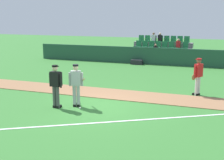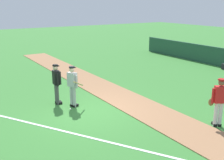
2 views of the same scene
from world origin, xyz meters
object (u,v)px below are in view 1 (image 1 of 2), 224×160
Objects in this scene: baseball at (80,108)px; runner_red_jersey at (198,75)px; equipment_bag at (137,62)px; umpire_home_plate at (56,84)px; batter_grey_jersey at (76,84)px.

runner_red_jersey is at bearing 41.78° from baseball.
equipment_bag is at bearing 94.31° from baseball.
equipment_bag reaches higher than baseball.
umpire_home_plate is 11.91m from equipment_bag.
runner_red_jersey reaches higher than equipment_bag.
baseball is (-4.24, -3.79, -0.93)m from runner_red_jersey.
baseball is (0.97, 0.17, -0.96)m from umpire_home_plate.
umpire_home_plate is 6.54m from runner_red_jersey.
batter_grey_jersey is 0.82m from umpire_home_plate.
baseball is at bearing -43.64° from batter_grey_jersey.
umpire_home_plate is at bearing -142.79° from runner_red_jersey.
batter_grey_jersey is 23.78× the size of baseball.
batter_grey_jersey is 5.73m from runner_red_jersey.
umpire_home_plate reaches higher than equipment_bag.
umpire_home_plate is at bearing -170.20° from baseball.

